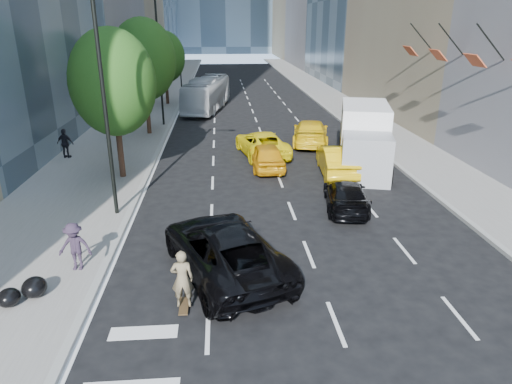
{
  "coord_description": "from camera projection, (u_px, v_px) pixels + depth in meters",
  "views": [
    {
      "loc": [
        -2.01,
        -14.25,
        7.74
      ],
      "look_at": [
        -0.71,
        2.18,
        1.6
      ],
      "focal_mm": 32.0,
      "sensor_mm": 36.0,
      "label": 1
    }
  ],
  "objects": [
    {
      "name": "ground",
      "position": [
        281.0,
        255.0,
        16.16
      ],
      "size": [
        160.0,
        160.0,
        0.0
      ],
      "primitive_type": "plane",
      "color": "black",
      "rests_on": "ground"
    },
    {
      "name": "sidewalk_left",
      "position": [
        147.0,
        108.0,
        43.5
      ],
      "size": [
        6.0,
        120.0,
        0.15
      ],
      "primitive_type": "cube",
      "color": "slate",
      "rests_on": "ground"
    },
    {
      "name": "sidewalk_right",
      "position": [
        342.0,
        105.0,
        44.89
      ],
      "size": [
        4.0,
        120.0,
        0.15
      ],
      "primitive_type": "cube",
      "color": "slate",
      "rests_on": "ground"
    },
    {
      "name": "lamp_near",
      "position": [
        106.0,
        76.0,
        17.4
      ],
      "size": [
        2.13,
        0.22,
        10.0
      ],
      "color": "black",
      "rests_on": "sidewalk_left"
    },
    {
      "name": "lamp_far",
      "position": [
        161.0,
        50.0,
        34.22
      ],
      "size": [
        2.13,
        0.22,
        10.0
      ],
      "color": "black",
      "rests_on": "sidewalk_left"
    },
    {
      "name": "tree_near",
      "position": [
        113.0,
        83.0,
        22.3
      ],
      "size": [
        4.2,
        4.2,
        7.46
      ],
      "color": "black",
      "rests_on": "sidewalk_left"
    },
    {
      "name": "tree_mid",
      "position": [
        144.0,
        60.0,
        31.52
      ],
      "size": [
        4.5,
        4.5,
        7.99
      ],
      "color": "black",
      "rests_on": "sidewalk_left"
    },
    {
      "name": "tree_far",
      "position": [
        165.0,
        57.0,
        43.91
      ],
      "size": [
        3.9,
        3.9,
        6.92
      ],
      "color": "black",
      "rests_on": "sidewalk_left"
    },
    {
      "name": "traffic_signal",
      "position": [
        180.0,
        55.0,
        51.58
      ],
      "size": [
        2.48,
        0.53,
        5.2
      ],
      "color": "black",
      "rests_on": "sidewalk_left"
    },
    {
      "name": "facade_flags",
      "position": [
        458.0,
        54.0,
        24.13
      ],
      "size": [
        1.85,
        13.3,
        2.05
      ],
      "color": "black",
      "rests_on": "ground"
    },
    {
      "name": "skateboarder",
      "position": [
        182.0,
        283.0,
        12.81
      ],
      "size": [
        0.64,
        0.42,
        1.75
      ],
      "primitive_type": "imported",
      "rotation": [
        0.0,
        0.0,
        3.15
      ],
      "color": "#706246",
      "rests_on": "ground"
    },
    {
      "name": "black_sedan_lincoln",
      "position": [
        224.0,
        249.0,
        14.78
      ],
      "size": [
        4.77,
        6.74,
        1.71
      ],
      "primitive_type": "imported",
      "rotation": [
        0.0,
        0.0,
        3.49
      ],
      "color": "black",
      "rests_on": "ground"
    },
    {
      "name": "black_sedan_mercedes",
      "position": [
        346.0,
        195.0,
        20.0
      ],
      "size": [
        2.42,
        4.55,
        1.26
      ],
      "primitive_type": "imported",
      "rotation": [
        0.0,
        0.0,
        2.98
      ],
      "color": "black",
      "rests_on": "ground"
    },
    {
      "name": "taxi_a",
      "position": [
        266.0,
        156.0,
        25.52
      ],
      "size": [
        1.93,
        4.39,
        1.47
      ],
      "primitive_type": "imported",
      "rotation": [
        0.0,
        0.0,
        3.19
      ],
      "color": "orange",
      "rests_on": "ground"
    },
    {
      "name": "taxi_b",
      "position": [
        337.0,
        159.0,
        24.6
      ],
      "size": [
        2.09,
        4.97,
        1.6
      ],
      "primitive_type": "imported",
      "rotation": [
        0.0,
        0.0,
        3.06
      ],
      "color": "gold",
      "rests_on": "ground"
    },
    {
      "name": "taxi_c",
      "position": [
        262.0,
        143.0,
        28.08
      ],
      "size": [
        3.38,
        5.72,
        1.49
      ],
      "primitive_type": "imported",
      "rotation": [
        0.0,
        0.0,
        3.32
      ],
      "color": "yellow",
      "rests_on": "ground"
    },
    {
      "name": "taxi_d",
      "position": [
        311.0,
        132.0,
        30.65
      ],
      "size": [
        3.29,
        5.9,
        1.62
      ],
      "primitive_type": "imported",
      "rotation": [
        0.0,
        0.0,
        2.95
      ],
      "color": "yellow",
      "rests_on": "ground"
    },
    {
      "name": "city_bus",
      "position": [
        207.0,
        94.0,
        42.58
      ],
      "size": [
        4.43,
        10.96,
        2.97
      ],
      "primitive_type": "imported",
      "rotation": [
        0.0,
        0.0,
        -0.19
      ],
      "color": "silver",
      "rests_on": "ground"
    },
    {
      "name": "box_truck",
      "position": [
        364.0,
        137.0,
        25.45
      ],
      "size": [
        4.23,
        7.52,
        3.4
      ],
      "rotation": [
        0.0,
        0.0,
        -0.25
      ],
      "color": "white",
      "rests_on": "ground"
    },
    {
      "name": "pedestrian_b",
      "position": [
        65.0,
        143.0,
        26.96
      ],
      "size": [
        1.1,
        0.66,
        1.74
      ],
      "primitive_type": "imported",
      "rotation": [
        0.0,
        0.0,
        2.9
      ],
      "color": "black",
      "rests_on": "sidewalk_left"
    },
    {
      "name": "pedestrian_c",
      "position": [
        75.0,
        247.0,
        14.67
      ],
      "size": [
        1.09,
        0.67,
        1.63
      ],
      "primitive_type": "imported",
      "rotation": [
        0.0,
        0.0,
        -0.06
      ],
      "color": "#2B2031",
      "rests_on": "sidewalk_left"
    },
    {
      "name": "garbage_bags",
      "position": [
        24.0,
        291.0,
        13.2
      ],
      "size": [
        1.21,
        1.17,
        0.6
      ],
      "color": "black",
      "rests_on": "sidewalk_left"
    }
  ]
}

